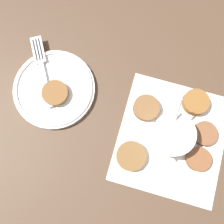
{
  "coord_description": "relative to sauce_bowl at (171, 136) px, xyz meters",
  "views": [
    {
      "loc": [
        0.12,
        -0.1,
        0.64
      ],
      "look_at": [
        -0.0,
        -0.13,
        0.02
      ],
      "focal_mm": 42.0,
      "sensor_mm": 36.0,
      "label": 1
    }
  ],
  "objects": [
    {
      "name": "serving_plate",
      "position": [
        -0.04,
        -0.3,
        -0.02
      ],
      "size": [
        0.2,
        0.2,
        0.02
      ],
      "color": "white",
      "rests_on": "ground_plane"
    },
    {
      "name": "fritter_1",
      "position": [
        0.03,
        0.08,
        -0.02
      ],
      "size": [
        0.06,
        0.06,
        0.02
      ],
      "color": "brown",
      "rests_on": "napkin"
    },
    {
      "name": "fork",
      "position": [
        -0.09,
        -0.35,
        -0.01
      ],
      "size": [
        0.18,
        0.11,
        0.0
      ],
      "color": "silver",
      "rests_on": "serving_plate"
    },
    {
      "name": "napkin",
      "position": [
        0.0,
        0.01,
        -0.03
      ],
      "size": [
        0.28,
        0.26,
        0.0
      ],
      "color": "white",
      "rests_on": "ground_plane"
    },
    {
      "name": "fritter_0",
      "position": [
        0.07,
        -0.08,
        -0.02
      ],
      "size": [
        0.07,
        0.07,
        0.02
      ],
      "color": "brown",
      "rests_on": "napkin"
    },
    {
      "name": "fritter_on_plate",
      "position": [
        -0.03,
        -0.29,
        -0.01
      ],
      "size": [
        0.06,
        0.06,
        0.01
      ],
      "color": "brown",
      "rests_on": "serving_plate"
    },
    {
      "name": "fritter_4",
      "position": [
        -0.03,
        0.08,
        -0.02
      ],
      "size": [
        0.06,
        0.06,
        0.01
      ],
      "color": "brown",
      "rests_on": "napkin"
    },
    {
      "name": "sauce_bowl",
      "position": [
        0.0,
        0.0,
        0.0
      ],
      "size": [
        0.12,
        0.1,
        0.11
      ],
      "color": "white",
      "rests_on": "napkin"
    },
    {
      "name": "ground_plane",
      "position": [
        -0.02,
        -0.02,
        -0.03
      ],
      "size": [
        4.0,
        4.0,
        0.0
      ],
      "primitive_type": "plane",
      "color": "#4C3828"
    },
    {
      "name": "fritter_2",
      "position": [
        -0.05,
        -0.07,
        -0.02
      ],
      "size": [
        0.06,
        0.06,
        0.02
      ],
      "color": "brown",
      "rests_on": "napkin"
    },
    {
      "name": "fritter_3",
      "position": [
        -0.1,
        0.04,
        -0.02
      ],
      "size": [
        0.06,
        0.06,
        0.02
      ],
      "color": "brown",
      "rests_on": "napkin"
    }
  ]
}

